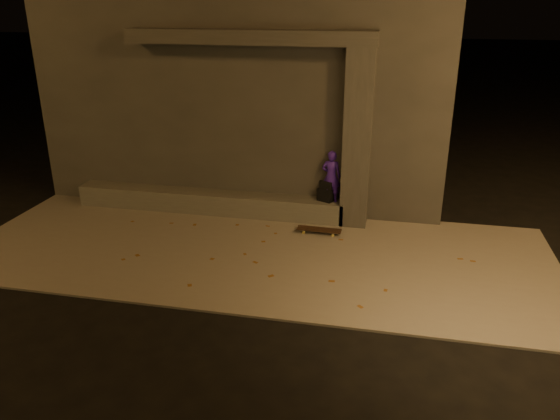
% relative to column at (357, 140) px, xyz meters
% --- Properties ---
extents(ground, '(120.00, 120.00, 0.00)m').
position_rel_column_xyz_m(ground, '(-1.70, -3.75, -1.84)').
color(ground, black).
rests_on(ground, ground).
extents(sidewalk, '(11.00, 4.40, 0.04)m').
position_rel_column_xyz_m(sidewalk, '(-1.70, -1.75, -1.82)').
color(sidewalk, slate).
rests_on(sidewalk, ground).
extents(building, '(9.00, 5.10, 5.22)m').
position_rel_column_xyz_m(building, '(-2.70, 2.74, 0.77)').
color(building, '#373532').
rests_on(building, ground).
extents(ledge, '(6.00, 0.55, 0.45)m').
position_rel_column_xyz_m(ledge, '(-3.20, 0.00, -1.58)').
color(ledge, '#54524C').
rests_on(ledge, sidewalk).
extents(column, '(0.55, 0.55, 3.60)m').
position_rel_column_xyz_m(column, '(0.00, 0.00, 0.00)').
color(column, '#373532').
rests_on(column, sidewalk).
extents(canopy, '(5.00, 0.70, 0.28)m').
position_rel_column_xyz_m(canopy, '(-2.20, 0.05, 1.94)').
color(canopy, '#373532').
rests_on(canopy, column).
extents(skateboarder, '(0.40, 0.26, 1.10)m').
position_rel_column_xyz_m(skateboarder, '(-0.50, 0.00, -0.80)').
color(skateboarder, '#36179A').
rests_on(skateboarder, ledge).
extents(backpack, '(0.38, 0.32, 0.46)m').
position_rel_column_xyz_m(backpack, '(-0.60, 0.00, -1.19)').
color(backpack, black).
rests_on(backpack, ledge).
extents(skateboard, '(0.90, 0.26, 0.10)m').
position_rel_column_xyz_m(skateboard, '(-0.63, -0.71, -1.72)').
color(skateboard, black).
rests_on(skateboard, sidewalk).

